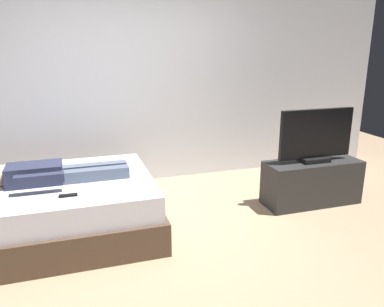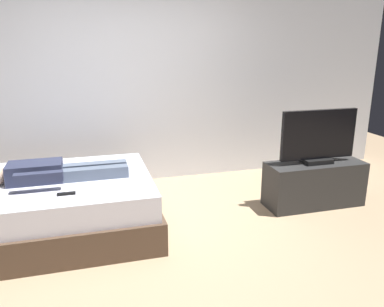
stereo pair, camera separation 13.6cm
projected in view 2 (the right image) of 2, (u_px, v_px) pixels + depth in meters
The scene contains 7 objects.
ground_plane at pixel (166, 248), 3.44m from camera, with size 10.00×10.00×0.00m, color tan.
back_wall at pixel (164, 73), 4.91m from camera, with size 6.40×0.10×2.80m, color silver.
bed at pixel (51, 207), 3.65m from camera, with size 1.97×1.46×0.54m.
person at pixel (50, 172), 3.54m from camera, with size 1.26×0.46×0.18m.
remote at pixel (66, 194), 3.23m from camera, with size 0.15×0.04×0.02m, color black.
tv_stand at pixel (314, 184), 4.30m from camera, with size 1.10×0.40×0.50m, color #2D2D2D.
tv at pixel (318, 138), 4.15m from camera, with size 0.88×0.20×0.59m.
Camera 2 is at (-0.61, -3.01, 1.77)m, focal length 35.82 mm.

